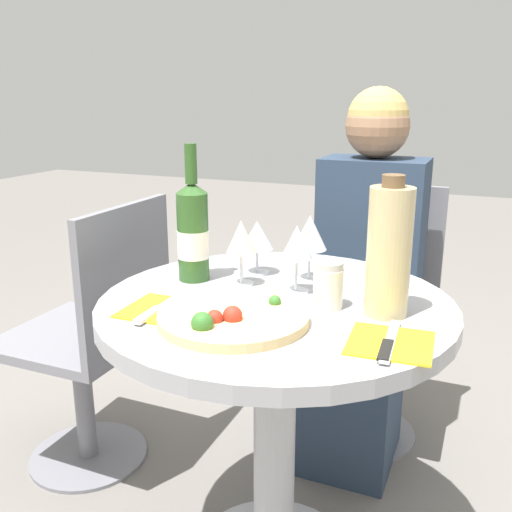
% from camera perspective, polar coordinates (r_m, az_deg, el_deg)
% --- Properties ---
extents(dining_table, '(0.78, 0.78, 0.72)m').
position_cam_1_polar(dining_table, '(1.33, 1.92, -11.65)').
color(dining_table, '#B2B2B7').
rests_on(dining_table, ground_plane).
extents(chair_behind_diner, '(0.42, 0.42, 0.86)m').
position_cam_1_polar(chair_behind_diner, '(2.01, 11.38, -5.88)').
color(chair_behind_diner, slate).
rests_on(chair_behind_diner, ground_plane).
extents(seated_diner, '(0.32, 0.42, 1.18)m').
position_cam_1_polar(seated_diner, '(1.84, 10.70, -3.73)').
color(seated_diner, '#28384C').
rests_on(seated_diner, ground_plane).
extents(chair_empty_side, '(0.42, 0.42, 0.86)m').
position_cam_1_polar(chair_empty_side, '(1.83, -15.76, -8.41)').
color(chair_empty_side, slate).
rests_on(chair_empty_side, ground_plane).
extents(pizza_large, '(0.30, 0.30, 0.05)m').
position_cam_1_polar(pizza_large, '(1.13, -2.37, -6.12)').
color(pizza_large, '#E5C17F').
rests_on(pizza_large, dining_table).
extents(wine_bottle, '(0.08, 0.08, 0.33)m').
position_cam_1_polar(wine_bottle, '(1.37, -6.33, 2.44)').
color(wine_bottle, '#2D5623').
rests_on(wine_bottle, dining_table).
extents(tall_carafe, '(0.09, 0.09, 0.29)m').
position_cam_1_polar(tall_carafe, '(1.17, 13.15, 0.50)').
color(tall_carafe, tan).
rests_on(tall_carafe, dining_table).
extents(sugar_shaker, '(0.06, 0.06, 0.10)m').
position_cam_1_polar(sugar_shaker, '(1.20, 7.17, -2.97)').
color(sugar_shaker, silver).
rests_on(sugar_shaker, dining_table).
extents(wine_glass_back_right, '(0.08, 0.08, 0.16)m').
position_cam_1_polar(wine_glass_back_right, '(1.36, 5.41, 2.26)').
color(wine_glass_back_right, silver).
rests_on(wine_glass_back_right, dining_table).
extents(wine_glass_back_left, '(0.08, 0.08, 0.13)m').
position_cam_1_polar(wine_glass_back_left, '(1.41, 0.12, 2.02)').
color(wine_glass_back_left, silver).
rests_on(wine_glass_back_left, dining_table).
extents(wine_glass_front_left, '(0.07, 0.07, 0.16)m').
position_cam_1_polar(wine_glass_front_left, '(1.32, -1.49, 1.82)').
color(wine_glass_front_left, silver).
rests_on(wine_glass_front_left, dining_table).
extents(wine_glass_front_right, '(0.07, 0.07, 0.16)m').
position_cam_1_polar(wine_glass_front_right, '(1.28, 4.10, 1.25)').
color(wine_glass_front_right, silver).
rests_on(wine_glass_front_right, dining_table).
extents(place_setting_left, '(0.15, 0.19, 0.01)m').
position_cam_1_polar(place_setting_left, '(1.21, -9.52, -5.28)').
color(place_setting_left, yellow).
rests_on(place_setting_left, dining_table).
extents(place_setting_right, '(0.16, 0.19, 0.01)m').
position_cam_1_polar(place_setting_right, '(1.07, 13.24, -8.47)').
color(place_setting_right, yellow).
rests_on(place_setting_right, dining_table).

